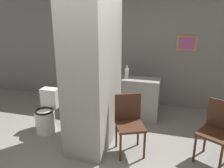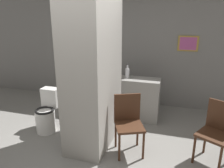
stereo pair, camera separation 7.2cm
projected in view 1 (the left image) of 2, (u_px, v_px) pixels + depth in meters
name	position (u px, v px, depth m)	size (l,w,h in m)	color
ground_plane	(82.00, 161.00, 3.37)	(14.00, 14.00, 0.00)	gray
wall_back	(122.00, 51.00, 5.39)	(8.00, 0.09, 2.60)	gray
pillar_center	(94.00, 70.00, 3.57)	(0.66, 1.28, 2.60)	gray
counter_shelf	(132.00, 98.00, 4.69)	(1.12, 0.44, 0.89)	gray
toilet	(47.00, 114.00, 4.18)	(0.37, 0.53, 0.80)	white
chair_near_pillar	(129.00, 121.00, 3.50)	(0.57, 0.57, 0.95)	#422616
chair_by_doorway	(217.00, 129.00, 3.25)	(0.59, 0.59, 0.95)	#422616
bicycle	(90.00, 96.00, 5.08)	(1.64, 0.42, 0.73)	black
bottle_tall	(127.00, 73.00, 4.56)	(0.09, 0.09, 0.31)	silver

